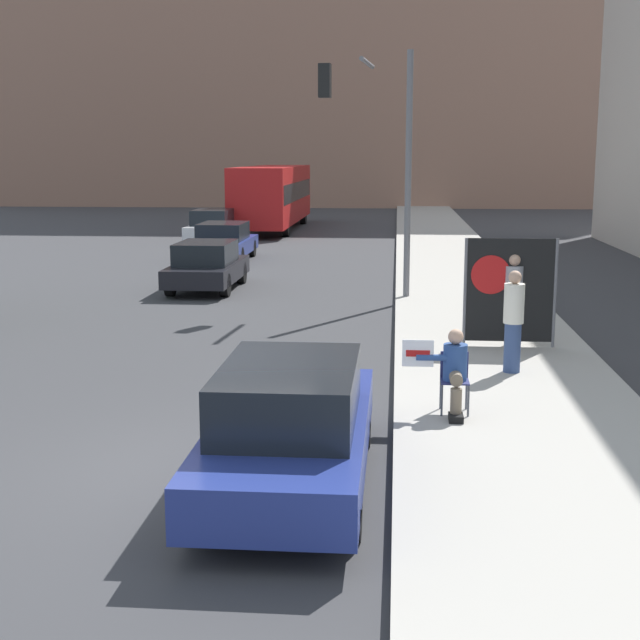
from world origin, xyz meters
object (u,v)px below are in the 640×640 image
car_on_road_midblock (224,242)px  city_bus_on_road (273,193)px  car_on_road_nearest (207,266)px  traffic_light_pole (379,136)px  jogger_on_sidewalk (513,321)px  protest_banner (509,290)px  car_on_road_distant (213,226)px  pedestrian_behind (513,299)px  seated_protester (454,369)px  parked_car_curbside (291,425)px

car_on_road_midblock → city_bus_on_road: size_ratio=0.35×
car_on_road_nearest → car_on_road_midblock: (-0.88, 7.04, 0.00)m
traffic_light_pole → jogger_on_sidewalk: bearing=-73.2°
jogger_on_sidewalk → traffic_light_pole: traffic_light_pole is taller
traffic_light_pole → city_bus_on_road: size_ratio=0.50×
jogger_on_sidewalk → car_on_road_midblock: (-8.23, 16.95, -0.36)m
protest_banner → car_on_road_midblock: bearing=119.5°
jogger_on_sidewalk → city_bus_on_road: bearing=-79.6°
car_on_road_nearest → car_on_road_distant: car_on_road_distant is taller
pedestrian_behind → car_on_road_nearest: size_ratio=0.43×
seated_protester → protest_banner: (1.32, 4.65, 0.44)m
traffic_light_pole → car_on_road_nearest: traffic_light_pole is taller
pedestrian_behind → car_on_road_distant: size_ratio=0.42×
parked_car_curbside → jogger_on_sidewalk: bearing=58.4°
seated_protester → car_on_road_distant: size_ratio=0.29×
car_on_road_distant → city_bus_on_road: city_bus_on_road is taller
pedestrian_behind → traffic_light_pole: 7.40m
parked_car_curbside → city_bus_on_road: 36.13m
jogger_on_sidewalk → car_on_road_midblock: 18.85m
traffic_light_pole → city_bus_on_road: (-5.84, 22.42, -2.43)m
car_on_road_nearest → city_bus_on_road: city_bus_on_road is taller
parked_car_curbside → seated_protester: bearing=51.7°
protest_banner → parked_car_curbside: (-3.34, -7.20, -0.53)m
jogger_on_sidewalk → parked_car_curbside: jogger_on_sidewalk is taller
seated_protester → car_on_road_nearest: 13.96m
protest_banner → jogger_on_sidewalk: bearing=-94.8°
pedestrian_behind → city_bus_on_road: (-8.57, 28.51, 0.76)m
car_on_road_distant → car_on_road_midblock: bearing=-75.0°
seated_protester → traffic_light_pole: size_ratio=0.20×
car_on_road_nearest → jogger_on_sidewalk: bearing=-53.4°
seated_protester → city_bus_on_road: 33.97m
seated_protester → pedestrian_behind: 4.89m
jogger_on_sidewalk → city_bus_on_road: (-8.31, 30.61, 0.79)m
pedestrian_behind → car_on_road_nearest: pedestrian_behind is taller
car_on_road_midblock → car_on_road_distant: 6.67m
seated_protester → protest_banner: 4.86m
jogger_on_sidewalk → car_on_road_midblock: jogger_on_sidewalk is taller
car_on_road_nearest → car_on_road_midblock: car_on_road_midblock is taller
car_on_road_nearest → car_on_road_distant: 13.73m
protest_banner → car_on_road_distant: bearing=115.4°
jogger_on_sidewalk → protest_banner: protest_banner is taller
traffic_light_pole → parked_car_curbside: size_ratio=1.31×
car_on_road_nearest → car_on_road_midblock: 7.09m
seated_protester → parked_car_curbside: 3.25m
pedestrian_behind → city_bus_on_road: size_ratio=0.14×
parked_car_curbside → car_on_road_distant: bearing=103.4°
jogger_on_sidewalk → parked_car_curbside: (-3.16, -5.13, -0.32)m
traffic_light_pole → car_on_road_nearest: (-4.88, 1.73, -3.58)m
jogger_on_sidewalk → seated_protester: bearing=61.3°
pedestrian_behind → parked_car_curbside: bearing=25.3°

